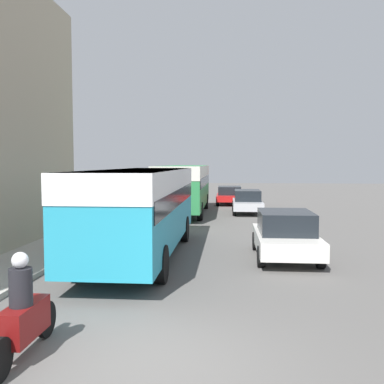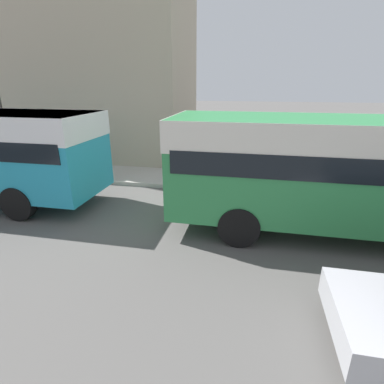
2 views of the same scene
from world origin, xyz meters
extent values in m
cube|color=#BCAD93|center=(-8.76, 9.45, 4.94)|extent=(5.11, 8.17, 9.88)
cylinder|color=black|center=(-2.81, 10.46, 0.50)|extent=(0.28, 1.00, 1.00)
cylinder|color=black|center=(-0.59, 10.46, 0.50)|extent=(0.28, 1.00, 1.00)
cube|color=#2D8447|center=(-1.56, 19.64, 1.72)|extent=(2.55, 9.58, 2.44)
cube|color=silver|center=(-1.56, 19.64, 2.57)|extent=(2.58, 9.63, 0.73)
cube|color=black|center=(-1.56, 19.64, 2.03)|extent=(2.60, 9.19, 0.54)
cylinder|color=black|center=(-2.73, 16.67, 0.50)|extent=(0.28, 1.00, 1.00)
cylinder|color=black|center=(-0.38, 16.67, 0.50)|extent=(0.28, 1.00, 1.00)
cylinder|color=black|center=(1.50, 18.93, 0.32)|extent=(0.22, 0.64, 0.64)
cylinder|color=#232838|center=(-4.89, 18.46, 0.53)|extent=(0.34, 0.34, 0.75)
cylinder|color=maroon|center=(-4.89, 18.46, 1.22)|extent=(0.43, 0.43, 0.63)
sphere|color=tan|center=(-4.89, 18.46, 1.64)|extent=(0.20, 0.20, 0.20)
cylinder|color=#232838|center=(-4.43, 7.51, 0.55)|extent=(0.29, 0.29, 0.80)
cylinder|color=maroon|center=(-4.43, 7.51, 1.29)|extent=(0.36, 0.36, 0.67)
sphere|color=tan|center=(-4.43, 7.51, 1.73)|extent=(0.22, 0.22, 0.22)
camera|label=1|loc=(1.13, -6.26, 3.12)|focal=40.00mm
camera|label=2|loc=(6.09, 16.86, 3.72)|focal=28.00mm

